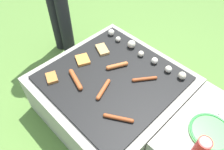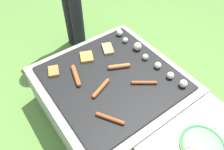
# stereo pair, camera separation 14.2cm
# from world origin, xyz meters

# --- Properties ---
(ground_plane) EXTENTS (14.00, 14.00, 0.00)m
(ground_plane) POSITION_xyz_m (0.00, 0.00, 0.00)
(ground_plane) COLOR #567F38
(grill) EXTENTS (0.90, 0.90, 0.36)m
(grill) POSITION_xyz_m (0.00, 0.00, 0.18)
(grill) COLOR #9E998E
(grill) RESTS_ON ground_plane
(side_ledge) EXTENTS (0.40, 0.61, 0.36)m
(side_ledge) POSITION_xyz_m (0.66, 0.11, 0.18)
(side_ledge) COLOR #9E998E
(side_ledge) RESTS_ON ground_plane
(sausage_front_center) EXTENTS (0.09, 0.15, 0.03)m
(sausage_front_center) POSITION_xyz_m (-0.04, 0.09, 0.37)
(sausage_front_center) COLOR #B7602D
(sausage_front_center) RESTS_ON grill
(sausage_front_left) EXTENTS (0.16, 0.11, 0.02)m
(sausage_front_left) POSITION_xyz_m (0.25, -0.20, 0.37)
(sausage_front_left) COLOR #93421E
(sausage_front_left) RESTS_ON grill
(sausage_back_left) EXTENTS (0.19, 0.08, 0.03)m
(sausage_back_left) POSITION_xyz_m (-0.14, -0.19, 0.37)
(sausage_back_left) COLOR #A34C23
(sausage_back_left) RESTS_ON grill
(sausage_mid_right) EXTENTS (0.08, 0.17, 0.03)m
(sausage_mid_right) POSITION_xyz_m (0.04, -0.12, 0.37)
(sausage_mid_right) COLOR #A34C23
(sausage_mid_right) RESTS_ON grill
(sausage_front_right) EXTENTS (0.11, 0.14, 0.02)m
(sausage_front_right) POSITION_xyz_m (0.17, 0.13, 0.37)
(sausage_front_right) COLOR #93421E
(sausage_front_right) RESTS_ON grill
(bread_slice_center) EXTENTS (0.11, 0.10, 0.02)m
(bread_slice_center) POSITION_xyz_m (-0.27, -0.29, 0.37)
(bread_slice_center) COLOR #B27033
(bread_slice_center) RESTS_ON grill
(bread_slice_left) EXTENTS (0.13, 0.12, 0.02)m
(bread_slice_left) POSITION_xyz_m (-0.26, -0.04, 0.37)
(bread_slice_left) COLOR #D18438
(bread_slice_left) RESTS_ON grill
(bread_slice_right) EXTENTS (0.14, 0.11, 0.02)m
(bread_slice_right) POSITION_xyz_m (-0.24, 0.14, 0.37)
(bread_slice_right) COLOR tan
(bread_slice_right) RESTS_ON grill
(mushroom_row) EXTENTS (0.70, 0.07, 0.06)m
(mushroom_row) POSITION_xyz_m (0.00, 0.31, 0.38)
(mushroom_row) COLOR silver
(mushroom_row) RESTS_ON grill
(plate_colorful) EXTENTS (0.23, 0.23, 0.02)m
(plate_colorful) POSITION_xyz_m (0.66, 0.10, 0.37)
(plate_colorful) COLOR #4CB24C
(plate_colorful) RESTS_ON side_ledge
(condiment_bottle) EXTENTS (0.07, 0.07, 0.19)m
(condiment_bottle) POSITION_xyz_m (0.67, -0.07, 0.45)
(condiment_bottle) COLOR red
(condiment_bottle) RESTS_ON side_ledge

